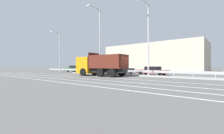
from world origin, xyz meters
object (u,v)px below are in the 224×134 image
Objects in this scene: street_lamp_0 at (59,50)px; street_lamp_1 at (99,38)px; dump_truck at (95,66)px; median_road_sign at (97,67)px; parked_car_2 at (121,69)px; parked_car_1 at (94,69)px; parked_car_0 at (75,69)px; parked_car_3 at (152,71)px; street_lamp_2 at (148,36)px.

street_lamp_0 is 0.80× the size of street_lamp_1.
median_road_sign is at bearing 35.10° from dump_truck.
parked_car_1 is at bearing 95.02° from parked_car_2.
median_road_sign is 11.43m from parked_car_0.
street_lamp_1 is 13.06m from parked_car_0.
parked_car_0 is at bearing -91.97° from parked_car_1.
dump_truck is 1.73× the size of parked_car_1.
street_lamp_1 is (-2.25, 3.09, 4.66)m from dump_truck.
parked_car_2 is at bearing -1.51° from dump_truck.
parked_car_0 is 18.87m from parked_car_3.
parked_car_3 is at bearing 89.62° from parked_car_1.
parked_car_3 is at bearing 27.19° from street_lamp_1.
dump_truck is at bearing -12.28° from street_lamp_0.
parked_car_2 is at bearing 89.70° from parked_car_1.
parked_car_3 is at bearing 87.94° from parked_car_0.
dump_truck is 0.79× the size of street_lamp_2.
parked_car_1 is at bearing 93.82° from parked_car_3.
parked_car_3 is (12.32, 0.22, -0.15)m from parked_car_1.
parked_car_3 is (18.87, 0.16, -0.08)m from parked_car_0.
dump_truck is 1.56× the size of parked_car_0.
street_lamp_1 reaches higher than street_lamp_2.
street_lamp_1 reaches higher than median_road_sign.
street_lamp_0 is at bearing -179.83° from street_lamp_1.
parked_car_2 is at bearing 93.73° from parked_car_3.
street_lamp_2 reaches higher than parked_car_0.
parked_car_0 is 0.98× the size of parked_car_3.
street_lamp_1 is at bearing -14.34° from median_road_sign.
street_lamp_2 is (8.57, 0.05, -0.71)m from street_lamp_1.
parked_car_0 is (-11.40, 3.68, -5.21)m from street_lamp_1.
street_lamp_1 is 2.49× the size of parked_car_1.
street_lamp_2 is at bearing -161.00° from parked_car_3.
street_lamp_0 is at bearing -179.75° from street_lamp_2.
street_lamp_2 is (20.34, 0.09, 0.47)m from street_lamp_0.
street_lamp_2 is 20.79m from parked_car_0.
street_lamp_0 is 0.90× the size of street_lamp_2.
parked_car_2 is at bearing 57.65° from median_road_sign.
street_lamp_0 is 11.83m from street_lamp_1.
parked_car_0 is (-10.86, 3.54, -0.52)m from median_road_sign.
median_road_sign reaches higher than parked_car_2.
parked_car_2 is at bearing 151.62° from street_lamp_2.
street_lamp_0 is at bearing 71.91° from dump_truck.
street_lamp_2 reaches higher than median_road_sign.
street_lamp_0 is 5.49m from parked_car_0.
parked_car_1 is 12.32m from parked_car_3.
median_road_sign reaches higher than parked_car_3.
street_lamp_0 is (-14.02, 3.05, 3.48)m from dump_truck.
median_road_sign is 0.56× the size of parked_car_1.
street_lamp_2 is (6.32, 3.14, 3.95)m from dump_truck.
parked_car_1 is at bearing 40.85° from dump_truck.
street_lamp_1 is at bearing 51.89° from parked_car_1.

